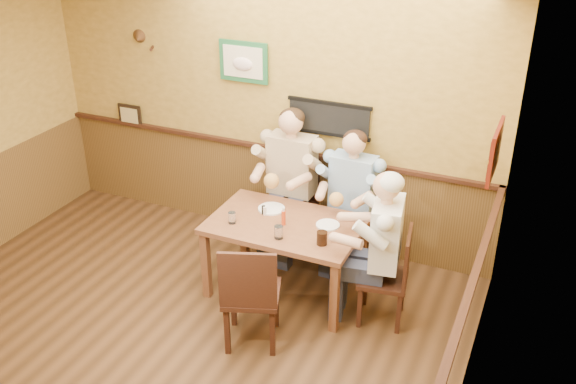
% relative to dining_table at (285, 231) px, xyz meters
% --- Properties ---
extents(room, '(5.02, 5.03, 2.81)m').
position_rel_dining_table_xyz_m(room, '(-0.55, -1.33, 1.03)').
color(room, '#362110').
rests_on(room, ground).
extents(dining_table, '(1.40, 0.90, 0.75)m').
position_rel_dining_table_xyz_m(dining_table, '(0.00, 0.00, 0.00)').
color(dining_table, brown).
rests_on(dining_table, ground).
extents(chair_back_left, '(0.46, 0.46, 0.98)m').
position_rel_dining_table_xyz_m(chair_back_left, '(-0.27, 0.78, -0.17)').
color(chair_back_left, '#3A1D12').
rests_on(chair_back_left, ground).
extents(chair_back_right, '(0.43, 0.43, 0.90)m').
position_rel_dining_table_xyz_m(chair_back_right, '(0.39, 0.78, -0.21)').
color(chair_back_right, '#3A1D12').
rests_on(chair_back_right, ground).
extents(chair_right_end, '(0.49, 0.49, 0.92)m').
position_rel_dining_table_xyz_m(chair_right_end, '(0.97, -0.05, -0.20)').
color(chair_right_end, '#3A1D12').
rests_on(chair_right_end, ground).
extents(chair_near_side, '(0.60, 0.60, 1.01)m').
position_rel_dining_table_xyz_m(chair_near_side, '(0.04, -0.78, -0.15)').
color(chair_near_side, '#3A1D12').
rests_on(chair_near_side, ground).
extents(diner_tan_shirt, '(0.66, 0.66, 1.41)m').
position_rel_dining_table_xyz_m(diner_tan_shirt, '(-0.27, 0.78, 0.04)').
color(diner_tan_shirt, '#CDB38D').
rests_on(diner_tan_shirt, ground).
extents(diner_blue_polo, '(0.62, 0.62, 1.29)m').
position_rel_dining_table_xyz_m(diner_blue_polo, '(0.39, 0.78, -0.01)').
color(diner_blue_polo, '#89ABCE').
rests_on(diner_blue_polo, ground).
extents(diner_white_elder, '(0.69, 0.69, 1.31)m').
position_rel_dining_table_xyz_m(diner_white_elder, '(0.97, -0.05, -0.00)').
color(diner_white_elder, silver).
rests_on(diner_white_elder, ground).
extents(water_glass_left, '(0.07, 0.07, 0.11)m').
position_rel_dining_table_xyz_m(water_glass_left, '(-0.45, -0.20, 0.15)').
color(water_glass_left, white).
rests_on(water_glass_left, dining_table).
extents(water_glass_mid, '(0.08, 0.08, 0.12)m').
position_rel_dining_table_xyz_m(water_glass_mid, '(0.06, -0.28, 0.15)').
color(water_glass_mid, white).
rests_on(water_glass_mid, dining_table).
extents(cola_tumbler, '(0.12, 0.12, 0.12)m').
position_rel_dining_table_xyz_m(cola_tumbler, '(0.45, -0.22, 0.15)').
color(cola_tumbler, black).
rests_on(cola_tumbler, dining_table).
extents(hot_sauce_bottle, '(0.04, 0.04, 0.16)m').
position_rel_dining_table_xyz_m(hot_sauce_bottle, '(0.00, -0.04, 0.17)').
color(hot_sauce_bottle, '#C53B15').
rests_on(hot_sauce_bottle, dining_table).
extents(salt_shaker, '(0.04, 0.04, 0.08)m').
position_rel_dining_table_xyz_m(salt_shaker, '(-0.24, 0.06, 0.13)').
color(salt_shaker, silver).
rests_on(salt_shaker, dining_table).
extents(pepper_shaker, '(0.04, 0.04, 0.09)m').
position_rel_dining_table_xyz_m(pepper_shaker, '(-0.26, 0.07, 0.14)').
color(pepper_shaker, black).
rests_on(pepper_shaker, dining_table).
extents(plate_far_left, '(0.32, 0.32, 0.02)m').
position_rel_dining_table_xyz_m(plate_far_left, '(-0.22, 0.18, 0.10)').
color(plate_far_left, white).
rests_on(plate_far_left, dining_table).
extents(plate_far_right, '(0.25, 0.25, 0.01)m').
position_rel_dining_table_xyz_m(plate_far_right, '(0.38, 0.11, 0.10)').
color(plate_far_right, silver).
rests_on(plate_far_right, dining_table).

